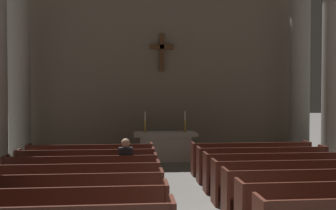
{
  "coord_description": "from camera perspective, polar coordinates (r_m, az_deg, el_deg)",
  "views": [
    {
      "loc": [
        -1.12,
        -5.08,
        2.35
      ],
      "look_at": [
        0.0,
        7.17,
        1.99
      ],
      "focal_mm": 41.06,
      "sensor_mm": 36.0,
      "label": 1
    }
  ],
  "objects": [
    {
      "name": "candlestick_left",
      "position": [
        13.4,
        -3.41,
        -3.06
      ],
      "size": [
        0.16,
        0.16,
        0.73
      ],
      "color": "#B79338",
      "rests_on": "altar"
    },
    {
      "name": "pew_left_row_7",
      "position": [
        11.1,
        -11.39,
        -8.07
      ],
      "size": [
        3.48,
        0.5,
        0.95
      ],
      "color": "#4C2319",
      "rests_on": "ground"
    },
    {
      "name": "pew_left_row_4",
      "position": [
        8.26,
        -13.61,
        -11.48
      ],
      "size": [
        3.48,
        0.5,
        0.95
      ],
      "color": "#4C2319",
      "rests_on": "ground"
    },
    {
      "name": "pew_right_row_4",
      "position": [
        8.87,
        17.96,
        -10.61
      ],
      "size": [
        3.48,
        0.5,
        0.95
      ],
      "color": "#4C2319",
      "rests_on": "ground"
    },
    {
      "name": "pew_left_row_5",
      "position": [
        9.2,
        -12.72,
        -10.11
      ],
      "size": [
        3.48,
        0.5,
        0.95
      ],
      "color": "#4C2319",
      "rests_on": "ground"
    },
    {
      "name": "pew_right_row_6",
      "position": [
        10.65,
        13.79,
        -8.51
      ],
      "size": [
        3.48,
        0.5,
        0.95
      ],
      "color": "#4C2319",
      "rests_on": "ground"
    },
    {
      "name": "pew_left_row_6",
      "position": [
        10.15,
        -11.99,
        -9.0
      ],
      "size": [
        3.48,
        0.5,
        0.95
      ],
      "color": "#4C2319",
      "rests_on": "ground"
    },
    {
      "name": "pew_right_row_3",
      "position": [
        8.0,
        20.77,
        -11.97
      ],
      "size": [
        3.48,
        0.5,
        0.95
      ],
      "color": "#4C2319",
      "rests_on": "ground"
    },
    {
      "name": "column_right_third",
      "position": [
        12.92,
        23.49,
        4.42
      ],
      "size": [
        1.12,
        1.12,
        6.17
      ],
      "color": "#9E998E",
      "rests_on": "ground"
    },
    {
      "name": "altar",
      "position": [
        13.51,
        -0.42,
        -6.05
      ],
      "size": [
        2.2,
        0.9,
        1.01
      ],
      "color": "#BCB7AD",
      "rests_on": "ground"
    },
    {
      "name": "candlestick_right",
      "position": [
        13.51,
        2.54,
        -3.02
      ],
      "size": [
        0.16,
        0.16,
        0.73
      ],
      "color": "#B79338",
      "rests_on": "altar"
    },
    {
      "name": "apse_with_cross",
      "position": [
        15.16,
        -0.97,
        6.37
      ],
      "size": [
        11.33,
        0.42,
        7.18
      ],
      "color": "gray",
      "rests_on": "ground"
    },
    {
      "name": "pew_left_row_3",
      "position": [
        7.33,
        -14.75,
        -13.19
      ],
      "size": [
        3.48,
        0.5,
        0.95
      ],
      "color": "#4C2319",
      "rests_on": "ground"
    },
    {
      "name": "lone_worshipper",
      "position": [
        9.13,
        -6.3,
        -8.81
      ],
      "size": [
        0.32,
        0.43,
        1.32
      ],
      "color": "#26262B",
      "rests_on": "ground"
    },
    {
      "name": "pew_right_row_7",
      "position": [
        11.56,
        12.21,
        -7.69
      ],
      "size": [
        3.48,
        0.5,
        0.95
      ],
      "color": "#4C2319",
      "rests_on": "ground"
    },
    {
      "name": "column_right_fourth",
      "position": [
        15.15,
        18.94,
        4.04
      ],
      "size": [
        1.12,
        1.12,
        6.17
      ],
      "color": "#9E998E",
      "rests_on": "ground"
    },
    {
      "name": "column_left_fourth",
      "position": [
        14.38,
        -21.21,
        4.15
      ],
      "size": [
        1.12,
        1.12,
        6.17
      ],
      "color": "#9E998E",
      "rests_on": "ground"
    },
    {
      "name": "pew_right_row_5",
      "position": [
        9.75,
        15.68,
        -9.47
      ],
      "size": [
        3.48,
        0.5,
        0.95
      ],
      "color": "#4C2319",
      "rests_on": "ground"
    }
  ]
}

